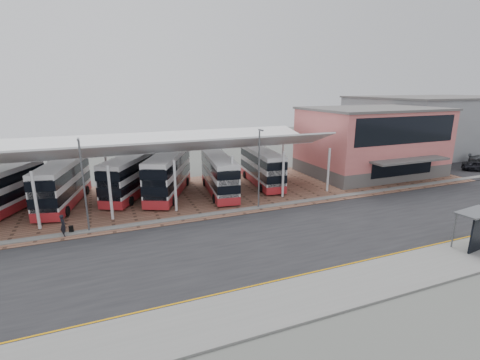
# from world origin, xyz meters

# --- Properties ---
(ground) EXTENTS (140.00, 140.00, 0.00)m
(ground) POSITION_xyz_m (0.00, 0.00, 0.00)
(ground) COLOR #494B46
(road) EXTENTS (120.00, 14.00, 0.02)m
(road) POSITION_xyz_m (0.00, -1.00, 0.01)
(road) COLOR black
(road) RESTS_ON ground
(forecourt) EXTENTS (72.00, 16.00, 0.06)m
(forecourt) POSITION_xyz_m (2.00, 13.00, 0.03)
(forecourt) COLOR brown
(forecourt) RESTS_ON ground
(sidewalk) EXTENTS (120.00, 4.00, 0.14)m
(sidewalk) POSITION_xyz_m (0.00, -9.00, 0.07)
(sidewalk) COLOR slate
(sidewalk) RESTS_ON ground
(north_kerb) EXTENTS (120.00, 0.80, 0.14)m
(north_kerb) POSITION_xyz_m (0.00, 6.20, 0.07)
(north_kerb) COLOR slate
(north_kerb) RESTS_ON ground
(yellow_line_near) EXTENTS (120.00, 0.12, 0.01)m
(yellow_line_near) POSITION_xyz_m (0.00, -7.00, 0.03)
(yellow_line_near) COLOR #BC7B02
(yellow_line_near) RESTS_ON road
(yellow_line_far) EXTENTS (120.00, 0.12, 0.01)m
(yellow_line_far) POSITION_xyz_m (0.00, -6.70, 0.03)
(yellow_line_far) COLOR #BC7B02
(yellow_line_far) RESTS_ON road
(canopy) EXTENTS (37.00, 11.63, 7.07)m
(canopy) POSITION_xyz_m (-6.00, 13.94, 5.80)
(canopy) COLOR silver
(canopy) RESTS_ON ground
(terminal) EXTENTS (18.40, 14.40, 9.25)m
(terminal) POSITION_xyz_m (23.00, 13.92, 4.66)
(terminal) COLOR #524F4E
(terminal) RESTS_ON ground
(warehouse) EXTENTS (30.50, 20.50, 10.25)m
(warehouse) POSITION_xyz_m (48.00, 24.00, 5.15)
(warehouse) COLOR slate
(warehouse) RESTS_ON ground
(lamp_west) EXTENTS (0.16, 0.90, 8.07)m
(lamp_west) POSITION_xyz_m (-14.00, 6.27, 4.36)
(lamp_west) COLOR #55575B
(lamp_west) RESTS_ON ground
(lamp_east) EXTENTS (0.16, 0.90, 8.07)m
(lamp_east) POSITION_xyz_m (2.00, 6.27, 4.36)
(lamp_east) COLOR #55575B
(lamp_east) RESTS_ON ground
(bus_0) EXTENTS (6.73, 10.77, 4.42)m
(bus_0) POSITION_xyz_m (-21.70, 13.92, 2.26)
(bus_0) COLOR silver
(bus_0) RESTS_ON forecourt
(bus_1) EXTENTS (5.01, 11.33, 4.55)m
(bus_1) POSITION_xyz_m (-16.39, 14.61, 2.32)
(bus_1) COLOR silver
(bus_1) RESTS_ON forecourt
(bus_2) EXTENTS (7.58, 10.98, 4.58)m
(bus_2) POSITION_xyz_m (-9.46, 15.47, 2.34)
(bus_2) COLOR silver
(bus_2) RESTS_ON forecourt
(bus_3) EXTENTS (7.28, 11.68, 4.79)m
(bus_3) POSITION_xyz_m (-5.58, 14.16, 2.44)
(bus_3) COLOR silver
(bus_3) RESTS_ON forecourt
(bus_4) EXTENTS (3.77, 10.75, 4.34)m
(bus_4) POSITION_xyz_m (-0.13, 12.50, 2.21)
(bus_4) COLOR silver
(bus_4) RESTS_ON forecourt
(bus_5) EXTENTS (3.60, 10.79, 4.36)m
(bus_5) POSITION_xyz_m (6.12, 14.21, 2.23)
(bus_5) COLOR silver
(bus_5) RESTS_ON forecourt
(pedestrian) EXTENTS (0.64, 0.78, 1.85)m
(pedestrian) POSITION_xyz_m (-15.90, 6.00, 0.98)
(pedestrian) COLOR black
(pedestrian) RESTS_ON forecourt
(suitcase) EXTENTS (0.35, 0.25, 0.60)m
(suitcase) POSITION_xyz_m (-15.39, 6.51, 0.36)
(suitcase) COLOR black
(suitcase) RESTS_ON forecourt
(carpark_car_a) EXTENTS (4.40, 4.04, 1.46)m
(carpark_car_a) POSITION_xyz_m (38.53, 8.53, 0.81)
(carpark_car_a) COLOR black
(carpark_car_a) RESTS_ON carpark_surface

